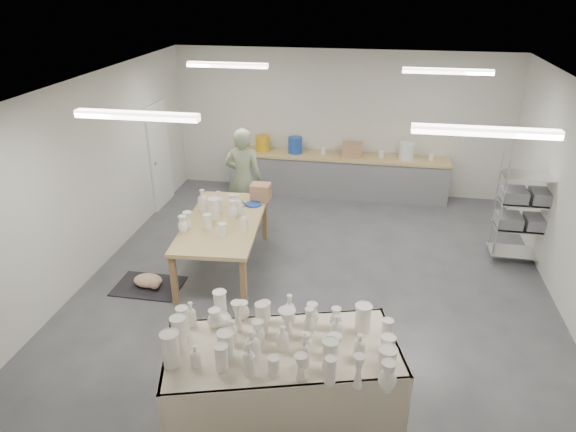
% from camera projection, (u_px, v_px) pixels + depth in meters
% --- Properties ---
extents(room, '(8.00, 8.02, 3.00)m').
position_uv_depth(room, '(310.00, 156.00, 7.05)').
color(room, '#424449').
rests_on(room, ground).
extents(back_counter, '(4.60, 0.60, 1.24)m').
position_uv_depth(back_counter, '(336.00, 174.00, 10.91)').
color(back_counter, tan).
rests_on(back_counter, ground).
extents(wire_shelf, '(0.88, 0.48, 1.80)m').
position_uv_depth(wire_shelf, '(525.00, 210.00, 8.19)').
color(wire_shelf, silver).
rests_on(wire_shelf, ground).
extents(drying_table, '(2.63, 1.78, 1.22)m').
position_uv_depth(drying_table, '(282.00, 376.00, 5.42)').
color(drying_table, olive).
rests_on(drying_table, ground).
extents(work_table, '(1.31, 2.36, 1.22)m').
position_uv_depth(work_table, '(225.00, 218.00, 8.06)').
color(work_table, tan).
rests_on(work_table, ground).
extents(rug, '(1.00, 0.70, 0.02)m').
position_uv_depth(rug, '(149.00, 286.00, 7.83)').
color(rug, black).
rests_on(rug, ground).
extents(cat, '(0.50, 0.40, 0.19)m').
position_uv_depth(cat, '(149.00, 281.00, 7.77)').
color(cat, white).
rests_on(cat, rug).
extents(potter, '(0.70, 0.47, 1.90)m').
position_uv_depth(potter, '(244.00, 179.00, 9.35)').
color(potter, '#91A37E').
rests_on(potter, ground).
extents(red_stool, '(0.39, 0.39, 0.29)m').
position_uv_depth(red_stool, '(248.00, 207.00, 9.89)').
color(red_stool, '#AC1819').
rests_on(red_stool, ground).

